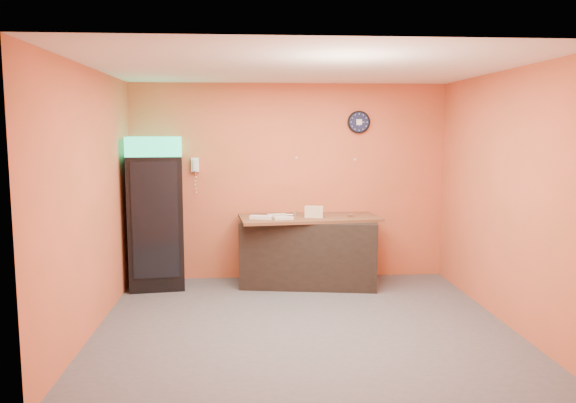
{
  "coord_description": "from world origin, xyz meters",
  "views": [
    {
      "loc": [
        -0.59,
        -6.02,
        2.14
      ],
      "look_at": [
        -0.12,
        0.6,
        1.3
      ],
      "focal_mm": 35.0,
      "sensor_mm": 36.0,
      "label": 1
    }
  ],
  "objects": [
    {
      "name": "wrapped_sandwich_left",
      "position": [
        -0.42,
        1.42,
        0.98
      ],
      "size": [
        0.32,
        0.19,
        0.04
      ],
      "primitive_type": "cube",
      "rotation": [
        0.0,
        0.0,
        -0.26
      ],
      "color": "beige",
      "rests_on": "butcher_paper"
    },
    {
      "name": "wrapped_sandwich_right",
      "position": [
        -0.2,
        1.59,
        0.98
      ],
      "size": [
        0.28,
        0.16,
        0.04
      ],
      "primitive_type": "cube",
      "rotation": [
        0.0,
        0.0,
        0.23
      ],
      "color": "beige",
      "rests_on": "butcher_paper"
    },
    {
      "name": "wrapped_sandwich_mid",
      "position": [
        -0.13,
        1.34,
        0.98
      ],
      "size": [
        0.26,
        0.12,
        0.04
      ],
      "primitive_type": "cube",
      "rotation": [
        0.0,
        0.0,
        0.1
      ],
      "color": "beige",
      "rests_on": "butcher_paper"
    },
    {
      "name": "right_wall",
      "position": [
        2.25,
        0.0,
        1.4
      ],
      "size": [
        0.02,
        4.0,
        2.8
      ],
      "primitive_type": "cube",
      "color": "#E35E40",
      "rests_on": "floor"
    },
    {
      "name": "back_wall",
      "position": [
        0.0,
        2.0,
        1.4
      ],
      "size": [
        4.5,
        0.02,
        2.8
      ],
      "primitive_type": "cube",
      "color": "#E35E40",
      "rests_on": "floor"
    },
    {
      "name": "floor",
      "position": [
        0.0,
        0.0,
        0.0
      ],
      "size": [
        4.5,
        4.5,
        0.0
      ],
      "primitive_type": "plane",
      "color": "#47474C",
      "rests_on": "ground"
    },
    {
      "name": "ceiling",
      "position": [
        0.0,
        0.0,
        2.8
      ],
      "size": [
        4.5,
        4.0,
        0.02
      ],
      "primitive_type": "cube",
      "color": "white",
      "rests_on": "back_wall"
    },
    {
      "name": "wall_clock",
      "position": [
        0.99,
        1.97,
        2.25
      ],
      "size": [
        0.32,
        0.06,
        0.32
      ],
      "color": "black",
      "rests_on": "back_wall"
    },
    {
      "name": "butcher_paper",
      "position": [
        0.24,
        1.59,
        0.94
      ],
      "size": [
        1.97,
        1.04,
        0.04
      ],
      "primitive_type": "cube",
      "rotation": [
        0.0,
        0.0,
        0.1
      ],
      "color": "brown",
      "rests_on": "prep_counter"
    },
    {
      "name": "beverage_cooler",
      "position": [
        -1.86,
        1.6,
        1.0
      ],
      "size": [
        0.8,
        0.81,
        2.05
      ],
      "rotation": [
        0.0,
        0.0,
        0.12
      ],
      "color": "black",
      "rests_on": "floor"
    },
    {
      "name": "left_wall",
      "position": [
        -2.25,
        0.0,
        1.4
      ],
      "size": [
        0.02,
        4.0,
        2.8
      ],
      "primitive_type": "cube",
      "color": "#E35E40",
      "rests_on": "floor"
    },
    {
      "name": "sub_roll_stack",
      "position": [
        0.3,
        1.47,
        1.04
      ],
      "size": [
        0.26,
        0.14,
        0.16
      ],
      "rotation": [
        0.0,
        0.0,
        -0.21
      ],
      "color": "beige",
      "rests_on": "butcher_paper"
    },
    {
      "name": "kitchen_tool",
      "position": [
        0.06,
        1.67,
        0.99
      ],
      "size": [
        0.06,
        0.06,
        0.06
      ],
      "primitive_type": "cylinder",
      "color": "silver",
      "rests_on": "butcher_paper"
    },
    {
      "name": "prep_counter",
      "position": [
        0.24,
        1.59,
        0.46
      ],
      "size": [
        1.94,
        1.09,
        0.92
      ],
      "primitive_type": "cube",
      "rotation": [
        0.0,
        0.0,
        -0.15
      ],
      "color": "black",
      "rests_on": "floor"
    },
    {
      "name": "wall_phone",
      "position": [
        -1.34,
        1.95,
        1.65
      ],
      "size": [
        0.11,
        0.1,
        0.2
      ],
      "color": "white",
      "rests_on": "back_wall"
    }
  ]
}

